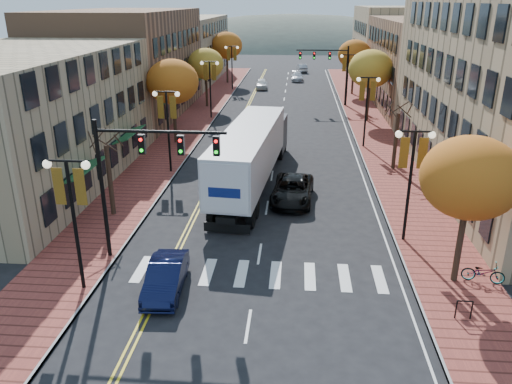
% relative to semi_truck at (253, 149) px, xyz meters
% --- Properties ---
extents(ground, '(200.00, 200.00, 0.00)m').
position_rel_semi_truck_xyz_m(ground, '(1.23, -14.15, -2.53)').
color(ground, black).
rests_on(ground, ground).
extents(sidewalk_left, '(4.00, 85.00, 0.15)m').
position_rel_semi_truck_xyz_m(sidewalk_left, '(-7.77, 18.35, -2.45)').
color(sidewalk_left, brown).
rests_on(sidewalk_left, ground).
extents(sidewalk_right, '(4.00, 85.00, 0.15)m').
position_rel_semi_truck_xyz_m(sidewalk_right, '(10.23, 18.35, -2.45)').
color(sidewalk_right, brown).
rests_on(sidewalk_right, ground).
extents(building_left_near, '(12.00, 22.00, 9.00)m').
position_rel_semi_truck_xyz_m(building_left_near, '(-15.77, -1.15, 1.97)').
color(building_left_near, '#9E8966').
rests_on(building_left_near, ground).
extents(building_left_mid, '(12.00, 24.00, 11.00)m').
position_rel_semi_truck_xyz_m(building_left_mid, '(-15.77, 21.85, 2.97)').
color(building_left_mid, brown).
rests_on(building_left_mid, ground).
extents(building_left_far, '(12.00, 26.00, 9.50)m').
position_rel_semi_truck_xyz_m(building_left_far, '(-15.77, 46.85, 2.22)').
color(building_left_far, '#9E8966').
rests_on(building_left_far, ground).
extents(building_right_mid, '(15.00, 24.00, 10.00)m').
position_rel_semi_truck_xyz_m(building_right_mid, '(19.73, 27.85, 2.47)').
color(building_right_mid, brown).
rests_on(building_right_mid, ground).
extents(building_right_far, '(15.00, 20.00, 11.00)m').
position_rel_semi_truck_xyz_m(building_right_far, '(19.73, 49.85, 2.97)').
color(building_right_far, '#9E8966').
rests_on(building_right_far, ground).
extents(tree_left_a, '(0.28, 0.28, 4.20)m').
position_rel_semi_truck_xyz_m(tree_left_a, '(-7.77, -6.15, -0.28)').
color(tree_left_a, '#382619').
rests_on(tree_left_a, sidewalk_left).
extents(tree_left_b, '(4.48, 4.48, 7.21)m').
position_rel_semi_truck_xyz_m(tree_left_b, '(-7.77, 9.85, 2.92)').
color(tree_left_b, '#382619').
rests_on(tree_left_b, sidewalk_left).
extents(tree_left_c, '(4.16, 4.16, 6.69)m').
position_rel_semi_truck_xyz_m(tree_left_c, '(-7.77, 25.85, 2.53)').
color(tree_left_c, '#382619').
rests_on(tree_left_c, sidewalk_left).
extents(tree_left_d, '(4.61, 4.61, 7.42)m').
position_rel_semi_truck_xyz_m(tree_left_d, '(-7.77, 43.85, 3.08)').
color(tree_left_d, '#382619').
rests_on(tree_left_d, sidewalk_left).
extents(tree_right_a, '(4.16, 4.16, 6.69)m').
position_rel_semi_truck_xyz_m(tree_right_a, '(10.23, -12.15, 2.53)').
color(tree_right_a, '#382619').
rests_on(tree_right_a, sidewalk_right).
extents(tree_right_b, '(0.28, 0.28, 4.20)m').
position_rel_semi_truck_xyz_m(tree_right_b, '(10.23, 3.85, -0.28)').
color(tree_right_b, '#382619').
rests_on(tree_right_b, sidewalk_right).
extents(tree_right_c, '(4.48, 4.48, 7.21)m').
position_rel_semi_truck_xyz_m(tree_right_c, '(10.23, 19.85, 2.92)').
color(tree_right_c, '#382619').
rests_on(tree_right_c, sidewalk_right).
extents(tree_right_d, '(4.35, 4.35, 7.00)m').
position_rel_semi_truck_xyz_m(tree_right_d, '(10.23, 35.85, 2.76)').
color(tree_right_d, '#382619').
rests_on(tree_right_d, sidewalk_right).
extents(lamp_left_a, '(1.96, 0.36, 6.05)m').
position_rel_semi_truck_xyz_m(lamp_left_a, '(-6.27, -14.15, 1.77)').
color(lamp_left_a, black).
rests_on(lamp_left_a, ground).
extents(lamp_left_b, '(1.96, 0.36, 6.05)m').
position_rel_semi_truck_xyz_m(lamp_left_b, '(-6.27, 1.85, 1.77)').
color(lamp_left_b, black).
rests_on(lamp_left_b, ground).
extents(lamp_left_c, '(1.96, 0.36, 6.05)m').
position_rel_semi_truck_xyz_m(lamp_left_c, '(-6.27, 19.85, 1.77)').
color(lamp_left_c, black).
rests_on(lamp_left_c, ground).
extents(lamp_left_d, '(1.96, 0.36, 6.05)m').
position_rel_semi_truck_xyz_m(lamp_left_d, '(-6.27, 37.85, 1.77)').
color(lamp_left_d, black).
rests_on(lamp_left_d, ground).
extents(lamp_right_a, '(1.96, 0.36, 6.05)m').
position_rel_semi_truck_xyz_m(lamp_right_a, '(8.73, -8.15, 1.77)').
color(lamp_right_a, black).
rests_on(lamp_right_a, ground).
extents(lamp_right_b, '(1.96, 0.36, 6.05)m').
position_rel_semi_truck_xyz_m(lamp_right_b, '(8.73, 9.85, 1.77)').
color(lamp_right_b, black).
rests_on(lamp_right_b, ground).
extents(lamp_right_c, '(1.96, 0.36, 6.05)m').
position_rel_semi_truck_xyz_m(lamp_right_c, '(8.73, 27.85, 1.77)').
color(lamp_right_c, black).
rests_on(lamp_right_c, ground).
extents(traffic_mast_near, '(6.10, 0.35, 7.00)m').
position_rel_semi_truck_xyz_m(traffic_mast_near, '(-4.25, -11.15, 2.40)').
color(traffic_mast_near, black).
rests_on(traffic_mast_near, ground).
extents(traffic_mast_far, '(6.10, 0.34, 7.00)m').
position_rel_semi_truck_xyz_m(traffic_mast_far, '(6.71, 27.85, 2.40)').
color(traffic_mast_far, black).
rests_on(traffic_mast_far, ground).
extents(semi_truck, '(4.29, 17.46, 4.32)m').
position_rel_semi_truck_xyz_m(semi_truck, '(0.00, 0.00, 0.00)').
color(semi_truck, black).
rests_on(semi_truck, ground).
extents(navy_sedan, '(1.71, 4.28, 1.39)m').
position_rel_semi_truck_xyz_m(navy_sedan, '(-2.61, -13.89, -1.83)').
color(navy_sedan, black).
rests_on(navy_sedan, ground).
extents(black_suv, '(2.87, 5.55, 1.50)m').
position_rel_semi_truck_xyz_m(black_suv, '(2.77, -2.90, -1.78)').
color(black_suv, black).
rests_on(black_suv, ground).
extents(car_far_white, '(1.94, 4.24, 1.41)m').
position_rel_semi_truck_xyz_m(car_far_white, '(-2.26, 39.56, -1.82)').
color(car_far_white, white).
rests_on(car_far_white, ground).
extents(car_far_silver, '(1.94, 4.53, 1.30)m').
position_rel_semi_truck_xyz_m(car_far_silver, '(2.79, 47.36, -1.87)').
color(car_far_silver, '#B7B9C0').
rests_on(car_far_silver, ground).
extents(car_far_oncoming, '(2.05, 4.41, 1.40)m').
position_rel_semi_truck_xyz_m(car_far_oncoming, '(3.57, 57.69, -1.83)').
color(car_far_oncoming, '#A8A9AF').
rests_on(car_far_oncoming, ground).
extents(bicycle, '(1.93, 1.00, 0.96)m').
position_rel_semi_truck_xyz_m(bicycle, '(11.43, -12.24, -1.89)').
color(bicycle, gray).
rests_on(bicycle, sidewalk_right).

